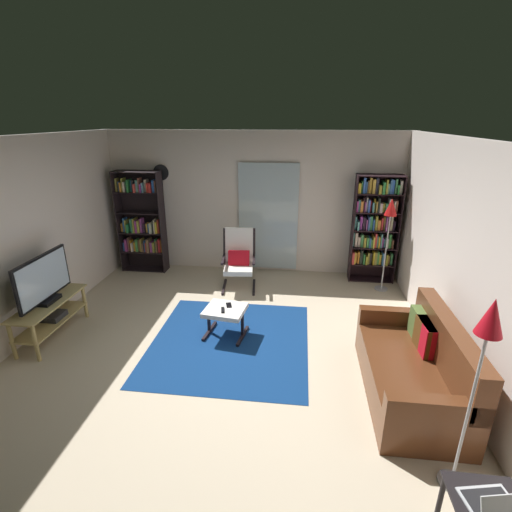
% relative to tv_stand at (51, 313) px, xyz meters
% --- Properties ---
extents(ground_plane, '(7.02, 7.02, 0.00)m').
position_rel_tv_stand_xyz_m(ground_plane, '(2.38, -0.15, -0.34)').
color(ground_plane, beige).
extents(wall_back, '(5.60, 0.06, 2.60)m').
position_rel_tv_stand_xyz_m(wall_back, '(2.38, 2.75, 0.96)').
color(wall_back, silver).
rests_on(wall_back, ground).
extents(wall_left, '(0.06, 6.00, 2.60)m').
position_rel_tv_stand_xyz_m(wall_left, '(-0.32, -0.15, 0.96)').
color(wall_left, silver).
rests_on(wall_left, ground).
extents(wall_right, '(0.06, 6.00, 2.60)m').
position_rel_tv_stand_xyz_m(wall_right, '(5.08, -0.15, 0.96)').
color(wall_right, silver).
rests_on(wall_right, ground).
extents(glass_door_panel, '(1.10, 0.01, 2.00)m').
position_rel_tv_stand_xyz_m(glass_door_panel, '(2.67, 2.69, 0.71)').
color(glass_door_panel, silver).
extents(area_rug, '(2.05, 2.17, 0.01)m').
position_rel_tv_stand_xyz_m(area_rug, '(2.40, 0.14, -0.33)').
color(area_rug, navy).
rests_on(area_rug, ground).
extents(tv_stand, '(0.41, 1.19, 0.52)m').
position_rel_tv_stand_xyz_m(tv_stand, '(0.00, 0.00, 0.00)').
color(tv_stand, tan).
rests_on(tv_stand, ground).
extents(television, '(0.20, 1.01, 0.64)m').
position_rel_tv_stand_xyz_m(television, '(0.00, -0.01, 0.49)').
color(television, black).
rests_on(television, tv_stand).
extents(bookshelf_near_tv, '(0.85, 0.30, 1.90)m').
position_rel_tv_stand_xyz_m(bookshelf_near_tv, '(0.31, 2.46, 0.63)').
color(bookshelf_near_tv, black).
rests_on(bookshelf_near_tv, ground).
extents(bookshelf_near_sofa, '(0.78, 0.30, 1.91)m').
position_rel_tv_stand_xyz_m(bookshelf_near_sofa, '(4.56, 2.47, 0.69)').
color(bookshelf_near_sofa, black).
rests_on(bookshelf_near_sofa, ground).
extents(leather_sofa, '(0.85, 1.72, 0.88)m').
position_rel_tv_stand_xyz_m(leather_sofa, '(4.54, -0.60, -0.02)').
color(leather_sofa, '#582F19').
rests_on(leather_sofa, ground).
extents(lounge_armchair, '(0.62, 0.70, 1.02)m').
position_rel_tv_stand_xyz_m(lounge_armchair, '(2.24, 1.91, 0.20)').
color(lounge_armchair, black).
rests_on(lounge_armchair, ground).
extents(ottoman, '(0.58, 0.55, 0.41)m').
position_rel_tv_stand_xyz_m(ottoman, '(2.31, 0.29, 0.00)').
color(ottoman, white).
rests_on(ottoman, ground).
extents(tv_remote, '(0.07, 0.15, 0.02)m').
position_rel_tv_stand_xyz_m(tv_remote, '(2.30, 0.22, 0.08)').
color(tv_remote, black).
rests_on(tv_remote, ottoman).
extents(cell_phone, '(0.11, 0.15, 0.01)m').
position_rel_tv_stand_xyz_m(cell_phone, '(2.35, 0.37, 0.08)').
color(cell_phone, black).
rests_on(cell_phone, ottoman).
extents(floor_lamp_by_sofa, '(0.22, 0.22, 1.67)m').
position_rel_tv_stand_xyz_m(floor_lamp_by_sofa, '(4.58, -1.68, 1.00)').
color(floor_lamp_by_sofa, '#A5A5AD').
rests_on(floor_lamp_by_sofa, ground).
extents(floor_lamp_by_shelf, '(0.22, 0.22, 1.59)m').
position_rel_tv_stand_xyz_m(floor_lamp_by_shelf, '(4.71, 2.05, 0.96)').
color(floor_lamp_by_shelf, '#A5A5AD').
rests_on(floor_lamp_by_shelf, ground).
extents(laptop, '(0.37, 0.34, 0.20)m').
position_rel_tv_stand_xyz_m(laptop, '(4.53, -2.31, 0.23)').
color(laptop, '#B7BABF').
rests_on(laptop, side_table).
extents(wall_clock, '(0.29, 0.03, 0.29)m').
position_rel_tv_stand_xyz_m(wall_clock, '(0.68, 2.68, 1.51)').
color(wall_clock, silver).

